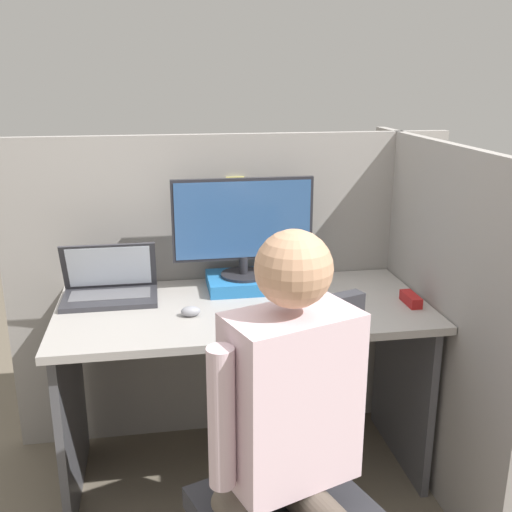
{
  "coord_description": "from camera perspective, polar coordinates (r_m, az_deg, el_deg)",
  "views": [
    {
      "loc": [
        -0.31,
        -1.81,
        1.62
      ],
      "look_at": [
        0.02,
        0.17,
        1.01
      ],
      "focal_mm": 42.0,
      "sensor_mm": 36.0,
      "label": 1
    }
  ],
  "objects": [
    {
      "name": "paper_box",
      "position": [
        2.51,
        -1.2,
        -2.49
      ],
      "size": [
        0.3,
        0.24,
        0.05
      ],
      "color": "#236BAD",
      "rests_on": "desk"
    },
    {
      "name": "monitor",
      "position": [
        2.44,
        -1.24,
        3.05
      ],
      "size": [
        0.58,
        0.19,
        0.41
      ],
      "color": "#232328",
      "rests_on": "paper_box"
    },
    {
      "name": "person",
      "position": [
        1.62,
        3.11,
        -16.26
      ],
      "size": [
        0.46,
        0.47,
        1.26
      ],
      "color": "brown",
      "rests_on": "ground"
    },
    {
      "name": "office_chair",
      "position": [
        1.88,
        3.6,
        -19.87
      ],
      "size": [
        0.6,
        0.64,
        0.96
      ],
      "color": "#2D2D33",
      "rests_on": "ground"
    },
    {
      "name": "desk",
      "position": [
        2.42,
        -1.18,
        -8.88
      ],
      "size": [
        1.44,
        0.68,
        0.76
      ],
      "color": "#9E9993",
      "rests_on": "ground"
    },
    {
      "name": "laptop",
      "position": [
        2.46,
        -13.74,
        -3.0
      ],
      "size": [
        0.37,
        0.23,
        0.23
      ],
      "color": "#2D2D33",
      "rests_on": "desk"
    },
    {
      "name": "carrot_toy",
      "position": [
        2.21,
        5.6,
        -5.47
      ],
      "size": [
        0.04,
        0.16,
        0.04
      ],
      "color": "orange",
      "rests_on": "desk"
    },
    {
      "name": "cubicle_panel_right",
      "position": [
        2.51,
        16.14,
        -5.43
      ],
      "size": [
        0.04,
        1.31,
        1.38
      ],
      "color": "gray",
      "rests_on": "ground"
    },
    {
      "name": "mouse",
      "position": [
        2.24,
        -6.24,
        -5.25
      ],
      "size": [
        0.07,
        0.05,
        0.04
      ],
      "color": "gray",
      "rests_on": "desk"
    },
    {
      "name": "stapler",
      "position": [
        2.42,
        14.53,
        -4.0
      ],
      "size": [
        0.04,
        0.12,
        0.04
      ],
      "color": "#A31919",
      "rests_on": "desk"
    },
    {
      "name": "cubicle_panel_back",
      "position": [
        2.7,
        -2.32,
        -3.17
      ],
      "size": [
        1.94,
        0.05,
        1.38
      ],
      "color": "gray",
      "rests_on": "ground"
    }
  ]
}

